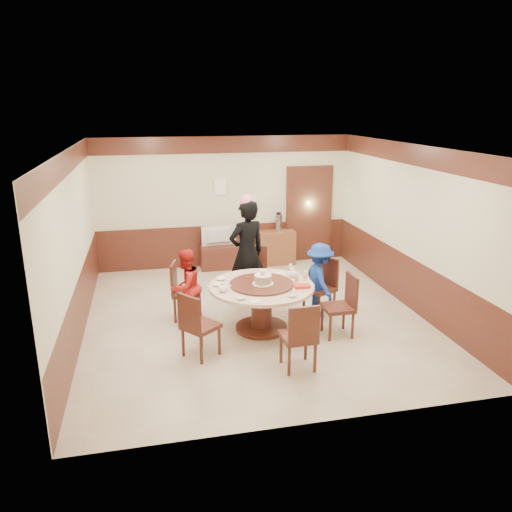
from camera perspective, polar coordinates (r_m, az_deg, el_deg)
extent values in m
plane|color=beige|center=(8.46, -0.17, -6.97)|extent=(6.00, 6.00, 0.00)
plane|color=white|center=(7.76, -0.19, 12.29)|extent=(6.00, 6.00, 0.00)
cube|color=beige|center=(10.88, -3.58, 6.14)|extent=(5.50, 0.04, 2.80)
cube|color=beige|center=(5.25, 6.87, -5.89)|extent=(5.50, 0.04, 2.80)
cube|color=beige|center=(7.90, -20.06, 1.01)|extent=(0.04, 6.00, 2.80)
cube|color=beige|center=(8.98, 17.26, 3.10)|extent=(0.04, 6.00, 2.80)
cube|color=#491F16|center=(8.29, -0.17, -4.13)|extent=(5.50, 6.00, 0.90)
cube|color=#491F16|center=(7.78, -0.19, 11.01)|extent=(5.50, 6.00, 0.35)
cube|color=#491F16|center=(11.34, 6.05, 4.73)|extent=(1.05, 0.08, 2.18)
cube|color=#8DDA9D|center=(11.36, 6.02, 4.75)|extent=(0.88, 0.02, 2.05)
cylinder|color=#491F16|center=(8.01, 0.63, -8.16)|extent=(0.82, 0.82, 0.06)
cylinder|color=#491F16|center=(7.88, 0.63, -6.02)|extent=(0.33, 0.33, 0.65)
cylinder|color=beige|center=(7.74, 0.64, -3.50)|extent=(1.63, 1.63, 0.05)
cylinder|color=#491F16|center=(7.73, 0.64, -3.22)|extent=(1.00, 1.00, 0.03)
cube|color=#491F16|center=(8.48, 7.27, -3.76)|extent=(0.58, 0.58, 0.06)
cube|color=#491F16|center=(8.54, 8.35, -1.75)|extent=(0.21, 0.40, 0.50)
cube|color=#491F16|center=(8.57, 7.21, -5.26)|extent=(0.36, 0.36, 0.42)
cube|color=#491F16|center=(9.02, -0.11, -2.36)|extent=(0.55, 0.55, 0.06)
cube|color=#491F16|center=(9.13, -0.01, -0.32)|extent=(0.41, 0.16, 0.50)
cube|color=#491F16|center=(9.10, -0.11, -3.78)|extent=(0.36, 0.36, 0.42)
cube|color=#491F16|center=(8.32, -7.88, -4.22)|extent=(0.53, 0.53, 0.06)
cube|color=#491F16|center=(8.26, -9.39, -2.44)|extent=(0.14, 0.42, 0.50)
cube|color=#491F16|center=(8.40, -7.81, -5.74)|extent=(0.36, 0.36, 0.42)
cube|color=#491F16|center=(7.10, -6.33, -7.98)|extent=(0.62, 0.62, 0.06)
cube|color=#491F16|center=(6.86, -7.66, -6.49)|extent=(0.29, 0.35, 0.50)
cube|color=#491F16|center=(7.20, -6.27, -9.72)|extent=(0.36, 0.36, 0.42)
cube|color=#491F16|center=(6.77, 4.84, -9.22)|extent=(0.45, 0.45, 0.06)
cube|color=#491F16|center=(6.48, 5.51, -7.86)|extent=(0.42, 0.05, 0.50)
cube|color=#491F16|center=(6.88, 4.79, -11.01)|extent=(0.36, 0.36, 0.42)
cube|color=#491F16|center=(7.76, 9.33, -5.86)|extent=(0.44, 0.44, 0.06)
cube|color=#491F16|center=(7.74, 10.88, -3.86)|extent=(0.04, 0.42, 0.50)
cube|color=#491F16|center=(7.86, 9.25, -7.48)|extent=(0.36, 0.36, 0.42)
imported|color=black|center=(8.72, -1.06, 0.34)|extent=(0.80, 0.65, 1.88)
imported|color=red|center=(8.13, -8.01, -3.47)|extent=(0.76, 0.75, 1.23)
imported|color=navy|center=(8.38, 7.28, -2.74)|extent=(0.51, 0.84, 1.25)
cylinder|color=white|center=(7.69, 0.79, -3.16)|extent=(0.33, 0.33, 0.01)
cylinder|color=tan|center=(7.67, 0.79, -2.69)|extent=(0.26, 0.26, 0.12)
cylinder|color=white|center=(7.65, 0.79, -2.21)|extent=(0.27, 0.27, 0.01)
sphere|color=#E86E84|center=(7.63, 0.79, -1.95)|extent=(0.08, 0.08, 0.08)
ellipsoid|color=white|center=(7.46, -3.79, -3.66)|extent=(0.17, 0.15, 0.13)
ellipsoid|color=white|center=(8.09, 4.21, -2.00)|extent=(0.17, 0.15, 0.13)
imported|color=white|center=(7.97, -4.02, -2.61)|extent=(0.16, 0.16, 0.04)
imported|color=white|center=(7.28, 4.18, -4.52)|extent=(0.13, 0.13, 0.04)
imported|color=white|center=(7.18, -1.74, -4.83)|extent=(0.14, 0.14, 0.03)
imported|color=white|center=(7.74, 5.53, -3.22)|extent=(0.14, 0.14, 0.04)
imported|color=white|center=(7.71, -4.42, -3.28)|extent=(0.15, 0.15, 0.04)
imported|color=white|center=(8.29, 0.81, -1.76)|extent=(0.15, 0.15, 0.05)
cylinder|color=white|center=(7.09, -0.13, -5.20)|extent=(0.18, 0.18, 0.01)
cylinder|color=white|center=(8.29, 2.89, -1.88)|extent=(0.18, 0.18, 0.01)
cube|color=white|center=(7.61, 5.26, -3.68)|extent=(0.30, 0.20, 0.02)
cube|color=red|center=(7.60, 5.26, -3.46)|extent=(0.24, 0.15, 0.04)
cylinder|color=white|center=(7.80, 4.65, -2.57)|extent=(0.06, 0.06, 0.16)
cylinder|color=white|center=(7.91, 5.62, -2.32)|extent=(0.06, 0.06, 0.16)
cylinder|color=white|center=(8.22, 3.98, -1.54)|extent=(0.06, 0.06, 0.16)
cube|color=#491F16|center=(10.89, -4.13, -0.09)|extent=(0.85, 0.45, 0.50)
imported|color=gray|center=(10.76, -4.18, 2.29)|extent=(0.76, 0.17, 0.44)
cube|color=brown|center=(11.12, 2.34, 0.98)|extent=(0.80, 0.40, 0.75)
cylinder|color=silver|center=(10.99, 2.59, 3.83)|extent=(0.15, 0.15, 0.38)
cube|color=white|center=(10.76, -4.11, 7.91)|extent=(0.25, 0.00, 0.35)
cube|color=white|center=(10.92, -0.68, 6.49)|extent=(0.30, 0.00, 0.22)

